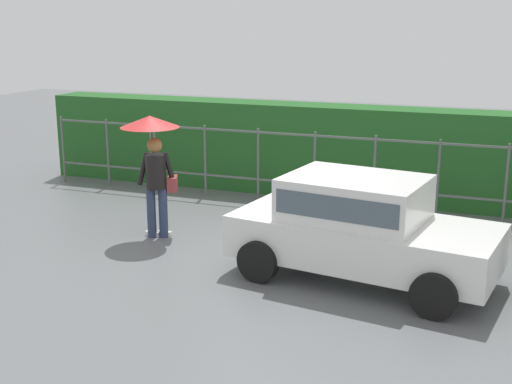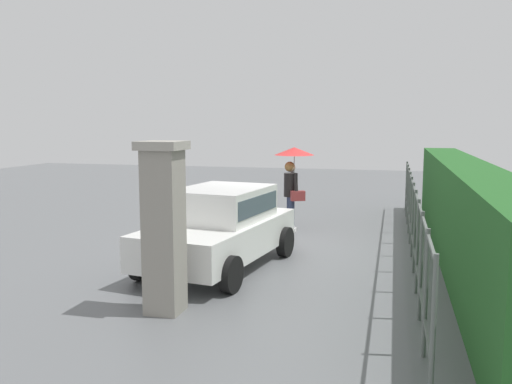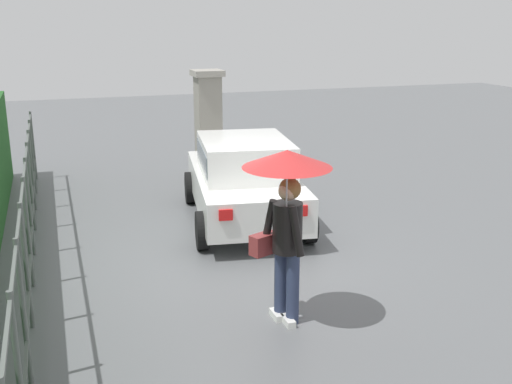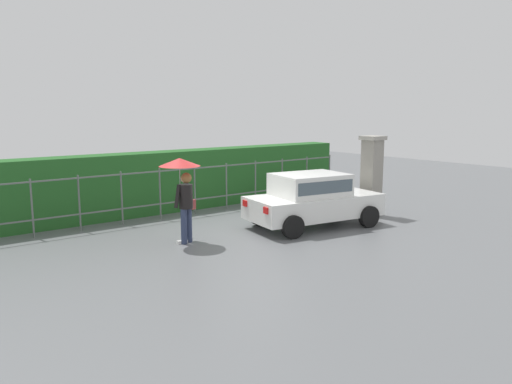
% 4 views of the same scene
% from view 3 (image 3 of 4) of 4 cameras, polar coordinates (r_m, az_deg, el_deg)
% --- Properties ---
extents(ground_plane, '(40.00, 40.00, 0.00)m').
position_cam_3_polar(ground_plane, '(9.17, -1.91, -6.19)').
color(ground_plane, slate).
extents(car, '(3.92, 2.30, 1.48)m').
position_cam_3_polar(car, '(10.55, -1.12, 1.40)').
color(car, white).
rests_on(car, ground).
extents(pedestrian, '(0.99, 0.99, 2.07)m').
position_cam_3_polar(pedestrian, '(6.81, 2.81, -0.45)').
color(pedestrian, '#2D3856').
rests_on(pedestrian, ground).
extents(gate_pillar, '(0.60, 0.60, 2.42)m').
position_cam_3_polar(gate_pillar, '(12.78, -4.43, 5.92)').
color(gate_pillar, gray).
rests_on(gate_pillar, ground).
extents(fence_section, '(11.89, 0.05, 1.50)m').
position_cam_3_polar(fence_section, '(8.50, -20.37, -3.08)').
color(fence_section, '#59605B').
rests_on(fence_section, ground).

